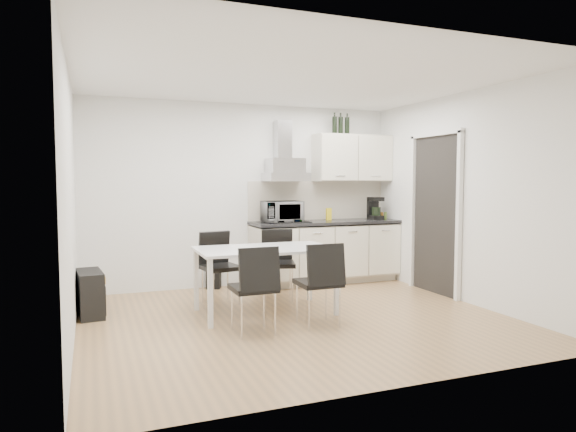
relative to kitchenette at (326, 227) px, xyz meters
name	(u,v)px	position (x,y,z in m)	size (l,w,h in m)	color
ground	(297,319)	(-1.18, -1.73, -0.83)	(4.50, 4.50, 0.00)	#A57E4F
wall_back	(244,195)	(-1.18, 0.27, 0.47)	(4.50, 0.10, 2.60)	white
wall_front	(402,211)	(-1.18, -3.73, 0.47)	(4.50, 0.10, 2.60)	white
wall_left	(70,204)	(-3.43, -1.73, 0.47)	(0.10, 4.00, 2.60)	white
wall_right	(465,198)	(1.07, -1.73, 0.47)	(0.10, 4.00, 2.60)	white
ceiling	(297,78)	(-1.18, -1.73, 1.77)	(4.50, 4.50, 0.00)	white
doorway	(434,215)	(1.03, -1.18, 0.22)	(0.08, 1.04, 2.10)	white
kitchenette	(326,227)	(0.00, 0.00, 0.00)	(2.22, 0.64, 2.52)	beige
dining_table	(265,254)	(-1.42, -1.36, -0.15)	(1.54, 0.89, 0.75)	white
chair_far_left	(221,268)	(-1.79, -0.76, -0.39)	(0.44, 0.50, 0.88)	black
chair_far_right	(278,265)	(-1.05, -0.77, -0.39)	(0.44, 0.50, 0.88)	black
chair_near_left	(253,289)	(-1.78, -2.05, -0.39)	(0.44, 0.50, 0.88)	black
chair_near_right	(318,284)	(-1.07, -2.04, -0.39)	(0.44, 0.50, 0.88)	black
guitar_amp	(90,293)	(-3.29, -0.77, -0.58)	(0.32, 0.63, 0.50)	black
floor_speaker	(214,277)	(-1.67, 0.17, -0.67)	(0.19, 0.17, 0.31)	black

